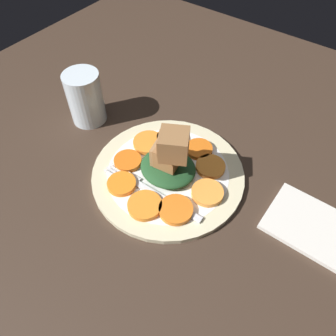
{
  "coord_description": "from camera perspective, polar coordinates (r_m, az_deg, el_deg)",
  "views": [
    {
      "loc": [
        21.84,
        -29.54,
        48.82
      ],
      "look_at": [
        0.0,
        0.0,
        4.1
      ],
      "focal_mm": 35.0,
      "sensor_mm": 36.0,
      "label": 1
    }
  ],
  "objects": [
    {
      "name": "carrot_slice_3",
      "position": [
        0.64,
        0.59,
        5.21
      ],
      "size": [
        5.7,
        5.7,
        0.88
      ],
      "primitive_type": "cylinder",
      "color": "orange",
      "rests_on": "plate"
    },
    {
      "name": "center_pile",
      "position": [
        0.55,
        0.12,
        1.72
      ],
      "size": [
        10.12,
        9.1,
        11.21
      ],
      "color": "#1E4723",
      "rests_on": "plate"
    },
    {
      "name": "carrot_slice_2",
      "position": [
        0.62,
        5.43,
        3.3
      ],
      "size": [
        5.06,
        5.06,
        0.88
      ],
      "primitive_type": "cylinder",
      "color": "orange",
      "rests_on": "plate"
    },
    {
      "name": "water_glass",
      "position": [
        0.69,
        -14.2,
        11.76
      ],
      "size": [
        7.07,
        7.07,
        10.82
      ],
      "color": "silver",
      "rests_on": "table_slab"
    },
    {
      "name": "carrot_slice_7",
      "position": [
        0.54,
        -4.06,
        -6.5
      ],
      "size": [
        5.73,
        5.73,
        0.88
      ],
      "primitive_type": "cylinder",
      "color": "orange",
      "rests_on": "plate"
    },
    {
      "name": "carrot_slice_6",
      "position": [
        0.57,
        -8.08,
        -2.75
      ],
      "size": [
        5.01,
        5.01,
        0.88
      ],
      "primitive_type": "cylinder",
      "color": "orange",
      "rests_on": "plate"
    },
    {
      "name": "carrot_slice_1",
      "position": [
        0.59,
        7.41,
        0.24
      ],
      "size": [
        5.31,
        5.31,
        0.88
      ],
      "primitive_type": "cylinder",
      "color": "orange",
      "rests_on": "plate"
    },
    {
      "name": "carrot_slice_5",
      "position": [
        0.6,
        -7.02,
        1.23
      ],
      "size": [
        5.05,
        5.05,
        0.88
      ],
      "primitive_type": "cylinder",
      "color": "orange",
      "rests_on": "plate"
    },
    {
      "name": "fork",
      "position": [
        0.56,
        -3.27,
        -3.94
      ],
      "size": [
        19.66,
        2.52,
        0.4
      ],
      "rotation": [
        0.0,
        0.0,
        0.03
      ],
      "color": "silver",
      "rests_on": "plate"
    },
    {
      "name": "carrot_slice_4",
      "position": [
        0.63,
        -3.41,
        4.43
      ],
      "size": [
        5.88,
        5.88,
        0.88
      ],
      "primitive_type": "cylinder",
      "color": "orange",
      "rests_on": "plate"
    },
    {
      "name": "napkin",
      "position": [
        0.58,
        25.28,
        -10.02
      ],
      "size": [
        17.51,
        10.51,
        0.8
      ],
      "color": "silver",
      "rests_on": "table_slab"
    },
    {
      "name": "plate",
      "position": [
        0.59,
        0.0,
        -0.97
      ],
      "size": [
        27.34,
        27.34,
        1.05
      ],
      "color": "beige",
      "rests_on": "table_slab"
    },
    {
      "name": "carrot_slice_8",
      "position": [
        0.53,
        1.38,
        -7.25
      ],
      "size": [
        5.65,
        5.65,
        0.88
      ],
      "primitive_type": "cylinder",
      "color": "orange",
      "rests_on": "plate"
    },
    {
      "name": "carrot_slice_0",
      "position": [
        0.56,
        7.02,
        -4.1
      ],
      "size": [
        5.47,
        5.47,
        0.88
      ],
      "primitive_type": "cylinder",
      "color": "#F99539",
      "rests_on": "plate"
    },
    {
      "name": "table_slab",
      "position": [
        0.6,
        0.0,
        -1.87
      ],
      "size": [
        120.0,
        120.0,
        2.0
      ],
      "primitive_type": "cube",
      "color": "#38281E",
      "rests_on": "ground"
    }
  ]
}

